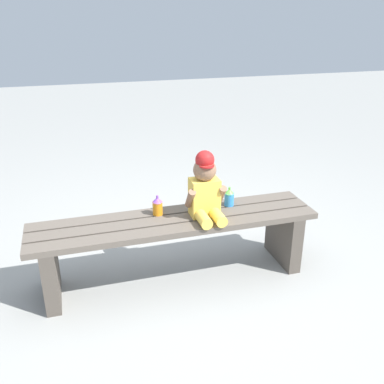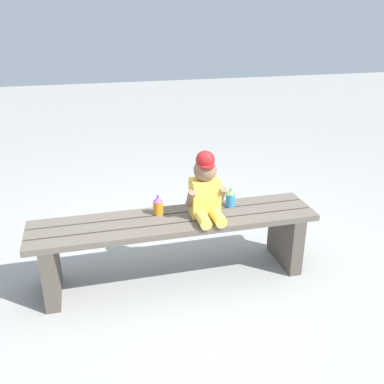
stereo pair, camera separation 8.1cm
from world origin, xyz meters
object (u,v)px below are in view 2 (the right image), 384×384
park_bench (175,236)px  sippy_cup_right (230,197)px  child_figure (206,189)px  sippy_cup_left (158,205)px

park_bench → sippy_cup_right: (0.38, 0.08, 0.18)m
park_bench → child_figure: 0.35m
sippy_cup_right → child_figure: bearing=-153.4°
park_bench → sippy_cup_right: bearing=12.4°
sippy_cup_right → sippy_cup_left: bearing=180.0°
sippy_cup_right → park_bench: bearing=-167.6°
child_figure → park_bench: bearing=175.7°
park_bench → child_figure: size_ratio=4.23×
park_bench → sippy_cup_left: size_ratio=13.82×
child_figure → sippy_cup_left: child_figure is taller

